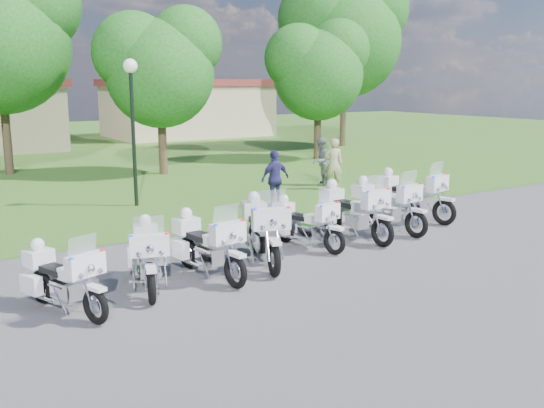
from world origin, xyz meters
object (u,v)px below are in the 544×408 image
motorcycle_6 (385,204)px  bystander_b (320,162)px  motorcycle_3 (262,229)px  bystander_a (333,164)px  lamp_post (132,97)px  motorcycle_0 (62,278)px  bystander_c (275,179)px  motorcycle_5 (352,210)px  motorcycle_1 (148,254)px  motorcycle_2 (206,244)px  motorcycle_7 (411,194)px  motorcycle_4 (304,222)px

motorcycle_6 → bystander_b: bearing=-120.5°
motorcycle_3 → bystander_a: (7.02, 6.48, 0.21)m
motorcycle_3 → lamp_post: lamp_post is taller
lamp_post → bystander_a: lamp_post is taller
motorcycle_0 → motorcycle_3: bearing=168.9°
bystander_b → bystander_c: size_ratio=1.01×
motorcycle_6 → bystander_a: bearing=-122.9°
motorcycle_3 → motorcycle_5: (3.02, 0.56, -0.01)m
motorcycle_1 → bystander_b: (9.86, 7.69, 0.26)m
lamp_post → bystander_b: lamp_post is taller
motorcycle_1 → lamp_post: bearing=-90.2°
motorcycle_3 → bystander_a: 9.55m
motorcycle_0 → bystander_a: bystander_a is taller
motorcycle_5 → bystander_c: 4.34m
motorcycle_2 → bystander_c: size_ratio=1.32×
motorcycle_3 → lamp_post: (-0.23, 7.40, 2.71)m
motorcycle_2 → motorcycle_7: bearing=-175.4°
motorcycle_1 → lamp_post: (2.51, 7.67, 2.79)m
lamp_post → bystander_b: (7.36, 0.02, -2.53)m
motorcycle_0 → motorcycle_4: 6.05m
motorcycle_2 → bystander_c: bystander_c is taller
motorcycle_2 → bystander_a: (8.50, 6.73, 0.27)m
motorcycle_3 → motorcycle_7: motorcycle_3 is taller
motorcycle_7 → bystander_c: bystander_c is taller
motorcycle_0 → motorcycle_7: (10.30, 2.05, 0.12)m
motorcycle_4 → motorcycle_2: bearing=0.0°
bystander_c → motorcycle_7: bearing=117.4°
lamp_post → bystander_b: 7.78m
motorcycle_4 → motorcycle_6: bearing=171.5°
motorcycle_0 → motorcycle_7: 10.50m
motorcycle_4 → motorcycle_5: motorcycle_5 is taller
bystander_b → bystander_c: bystander_b is taller
motorcycle_6 → bystander_a: 6.37m
motorcycle_5 → bystander_b: (4.10, 6.86, 0.19)m
motorcycle_4 → bystander_b: bearing=-142.9°
motorcycle_0 → motorcycle_6: bearing=169.2°
motorcycle_3 → motorcycle_4: size_ratio=1.17×
motorcycle_4 → bystander_c: 4.83m
motorcycle_3 → bystander_c: size_ratio=1.39×
motorcycle_1 → bystander_a: bystander_a is taller
motorcycle_3 → bystander_b: size_ratio=1.38×
motorcycle_0 → motorcycle_6: 8.85m
motorcycle_2 → motorcycle_5: (4.51, 0.82, 0.05)m
motorcycle_1 → bystander_a: bearing=-127.5°
motorcycle_6 → bystander_b: (2.85, 6.69, 0.20)m
motorcycle_1 → motorcycle_7: 8.72m
motorcycle_3 → bystander_a: bystander_a is taller
motorcycle_4 → lamp_post: lamp_post is taller
motorcycle_1 → bystander_b: size_ratio=1.24×
bystander_a → motorcycle_6: bearing=97.0°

